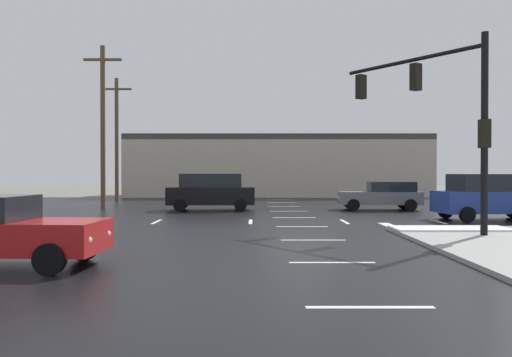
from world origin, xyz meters
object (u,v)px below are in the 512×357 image
at_px(sedan_grey, 382,195).
at_px(suv_blue, 491,196).
at_px(traffic_signal_mast, 440,105).
at_px(suv_black, 210,191).
at_px(utility_pole_far, 102,124).
at_px(utility_pole_distant, 116,137).

height_order(sedan_grey, suv_blue, suv_blue).
distance_m(traffic_signal_mast, suv_blue, 7.48).
xyz_separation_m(traffic_signal_mast, suv_black, (-8.81, 11.20, -3.32)).
height_order(traffic_signal_mast, suv_black, traffic_signal_mast).
xyz_separation_m(utility_pole_far, utility_pole_distant, (-1.33, 7.92, -0.21)).
bearing_deg(suv_black, utility_pole_far, -13.99).
bearing_deg(sedan_grey, traffic_signal_mast, 89.27).
distance_m(traffic_signal_mast, suv_black, 14.63).
height_order(sedan_grey, utility_pole_far, utility_pole_far).
height_order(traffic_signal_mast, utility_pole_distant, utility_pole_distant).
relative_size(sedan_grey, suv_blue, 0.93).
bearing_deg(traffic_signal_mast, suv_blue, -73.64).
height_order(suv_blue, utility_pole_far, utility_pole_far).
distance_m(traffic_signal_mast, sedan_grey, 11.96).
distance_m(suv_black, utility_pole_distant, 12.41).
relative_size(sedan_grey, utility_pole_far, 0.49).
xyz_separation_m(suv_black, suv_blue, (12.94, -5.92, 0.00)).
bearing_deg(utility_pole_far, utility_pole_distant, 99.54).
bearing_deg(suv_blue, traffic_signal_mast, -134.02).
xyz_separation_m(sedan_grey, utility_pole_far, (-15.93, 0.96, 4.08)).
distance_m(suv_black, utility_pole_far, 7.48).
xyz_separation_m(suv_blue, utility_pole_far, (-19.26, 7.07, 3.84)).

